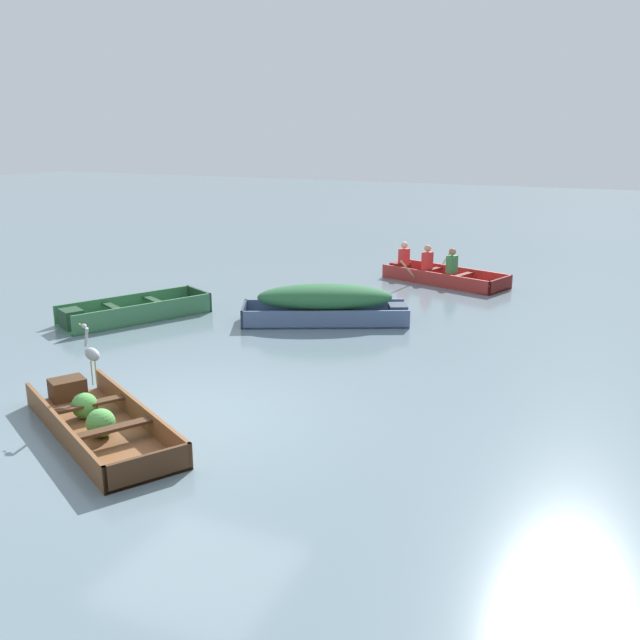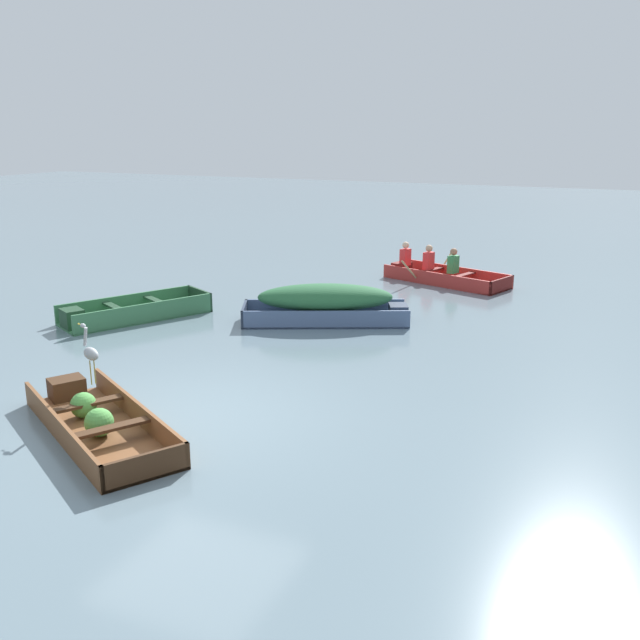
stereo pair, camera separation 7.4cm
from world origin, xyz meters
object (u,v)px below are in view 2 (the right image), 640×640
at_px(rowboat_red_with_crew, 439,273).
at_px(heron_on_dinghy, 90,352).
at_px(dinghy_wooden_brown_foreground, 95,420).
at_px(skiff_slate_blue_near_moored, 327,301).
at_px(skiff_green_mid_moored, 130,313).

bearing_deg(rowboat_red_with_crew, heron_on_dinghy, -101.93).
distance_m(dinghy_wooden_brown_foreground, skiff_slate_blue_near_moored, 6.09).
distance_m(rowboat_red_with_crew, heron_on_dinghy, 10.55).
relative_size(rowboat_red_with_crew, heron_on_dinghy, 3.98).
height_order(skiff_slate_blue_near_moored, rowboat_red_with_crew, rowboat_red_with_crew).
xyz_separation_m(dinghy_wooden_brown_foreground, rowboat_red_with_crew, (1.75, 10.79, 0.07)).
xyz_separation_m(dinghy_wooden_brown_foreground, skiff_slate_blue_near_moored, (0.68, 6.05, 0.31)).
bearing_deg(rowboat_red_with_crew, skiff_slate_blue_near_moored, -102.61).
height_order(rowboat_red_with_crew, heron_on_dinghy, heron_on_dinghy).
bearing_deg(heron_on_dinghy, rowboat_red_with_crew, 78.07).
relative_size(dinghy_wooden_brown_foreground, skiff_slate_blue_near_moored, 0.96).
bearing_deg(skiff_green_mid_moored, heron_on_dinghy, -57.06).
xyz_separation_m(skiff_slate_blue_near_moored, heron_on_dinghy, (-1.11, -5.56, 0.43)).
relative_size(skiff_slate_blue_near_moored, skiff_green_mid_moored, 1.09).
xyz_separation_m(skiff_slate_blue_near_moored, skiff_green_mid_moored, (-3.79, -1.43, -0.30)).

